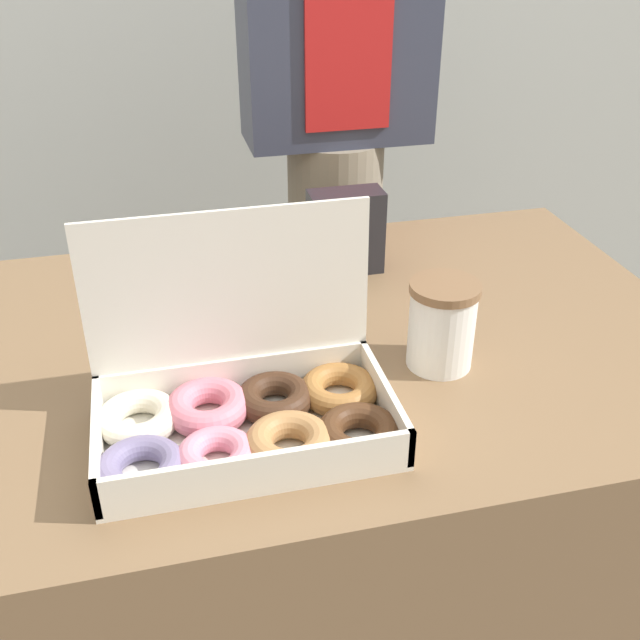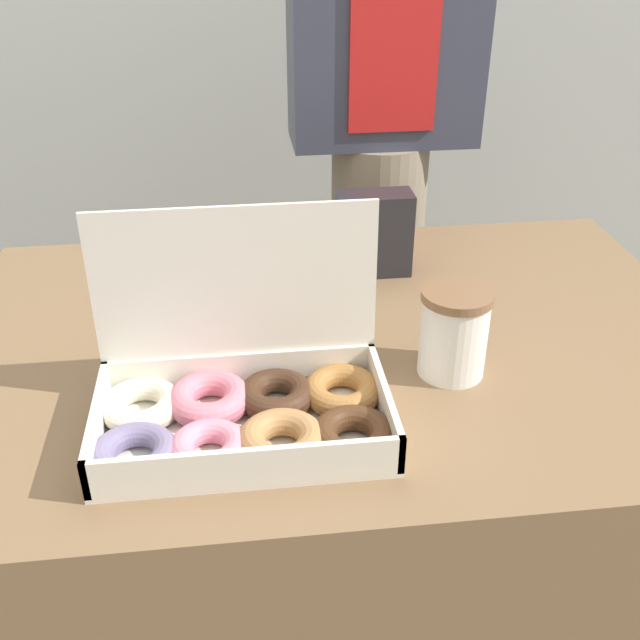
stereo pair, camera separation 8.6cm
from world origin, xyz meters
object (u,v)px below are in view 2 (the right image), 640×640
(donut_box, at_px, (244,405))
(coffee_cup, at_px, (454,332))
(person_customer, at_px, (383,97))
(napkin_holder, at_px, (374,234))

(donut_box, xyz_separation_m, coffee_cup, (0.28, 0.09, 0.03))
(person_customer, bearing_deg, coffee_cup, -93.32)
(napkin_holder, distance_m, person_customer, 0.45)
(coffee_cup, bearing_deg, donut_box, -162.35)
(coffee_cup, distance_m, napkin_holder, 0.31)
(donut_box, bearing_deg, coffee_cup, 17.65)
(coffee_cup, height_order, napkin_holder, napkin_holder)
(coffee_cup, bearing_deg, person_customer, 86.68)
(napkin_holder, relative_size, person_customer, 0.09)
(person_customer, bearing_deg, napkin_holder, -102.39)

